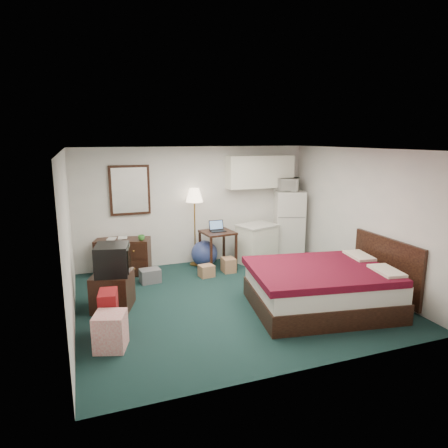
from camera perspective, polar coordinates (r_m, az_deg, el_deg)
name	(u,v)px	position (r m, az deg, el deg)	size (l,w,h in m)	color
floor	(232,299)	(6.87, 1.18, -10.71)	(5.00, 4.50, 0.01)	#132B2C
ceiling	(233,149)	(6.33, 1.28, 10.62)	(5.00, 4.50, 0.01)	silver
walls	(233,227)	(6.49, 1.23, -0.48)	(5.01, 4.51, 2.50)	silver
mirror	(130,190)	(8.24, -13.31, 4.73)	(0.80, 0.06, 1.00)	white
upper_cabinets	(260,172)	(8.84, 5.17, 7.45)	(1.50, 0.35, 0.70)	white
headboard	(386,267)	(7.28, 22.17, -5.71)	(0.06, 1.56, 1.00)	black
dresser	(123,256)	(8.24, -14.20, -4.50)	(1.05, 0.48, 0.72)	black
floor_lamp	(195,227)	(8.46, -4.19, -0.46)	(0.36, 0.36, 1.65)	#BA8331
desk	(218,250)	(8.31, -0.90, -3.72)	(0.62, 0.62, 0.79)	black
exercise_ball	(204,253)	(8.48, -2.83, -4.23)	(0.55, 0.55, 0.55)	navy
kitchen_counter	(257,244)	(8.71, 4.70, -2.91)	(0.75, 0.57, 0.82)	white
fridge	(289,224)	(9.14, 9.24, -0.05)	(0.63, 0.63, 1.52)	silver
bed	(321,288)	(6.59, 13.71, -8.90)	(2.13, 1.66, 0.68)	#440318
tv_stand	(113,291)	(6.69, -15.60, -9.16)	(0.58, 0.63, 0.58)	black
suitcase	(109,313)	(5.85, -16.13, -12.10)	(0.24, 0.38, 0.62)	maroon
retail_box	(110,331)	(5.51, -15.91, -14.51)	(0.39, 0.39, 0.48)	white
file_bin	(150,276)	(7.71, -10.51, -7.28)	(0.37, 0.28, 0.26)	slate
cardboard_box_a	(206,271)	(7.90, -2.53, -6.70)	(0.28, 0.23, 0.23)	#A66E45
cardboard_box_b	(228,265)	(8.16, 0.64, -5.87)	(0.24, 0.29, 0.29)	#A66E45
laptop	(218,226)	(8.19, -0.89, -0.34)	(0.31, 0.25, 0.21)	black
crt_tv	(112,260)	(6.48, -15.67, -4.91)	(0.51, 0.55, 0.47)	black
microwave	(287,183)	(9.00, 8.99, 5.83)	(0.52, 0.29, 0.36)	silver
book_a	(107,234)	(8.17, -16.37, -1.34)	(0.17, 0.02, 0.23)	#A66E45
book_b	(118,233)	(8.17, -14.96, -1.21)	(0.18, 0.02, 0.24)	#A66E45
mug	(141,237)	(7.95, -11.72, -1.83)	(0.13, 0.10, 0.13)	#3D8B35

